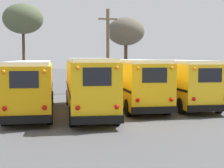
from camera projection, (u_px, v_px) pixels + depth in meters
ground_plane at (112, 110)px, 21.66m from camera, size 160.00×160.00×0.00m
school_bus_0 at (32, 85)px, 20.20m from camera, size 2.49×10.05×3.09m
school_bus_1 at (88, 83)px, 20.21m from camera, size 2.61×10.62×3.26m
school_bus_2 at (135, 82)px, 22.57m from camera, size 2.62×9.41×3.16m
school_bus_3 at (180, 81)px, 23.48m from camera, size 2.77×9.82×3.11m
utility_pole at (108, 49)px, 32.53m from camera, size 1.80×0.32×7.86m
bare_tree_0 at (23, 19)px, 34.08m from camera, size 3.99×3.99×8.64m
bare_tree_1 at (126, 32)px, 36.72m from camera, size 4.00×4.00×7.58m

